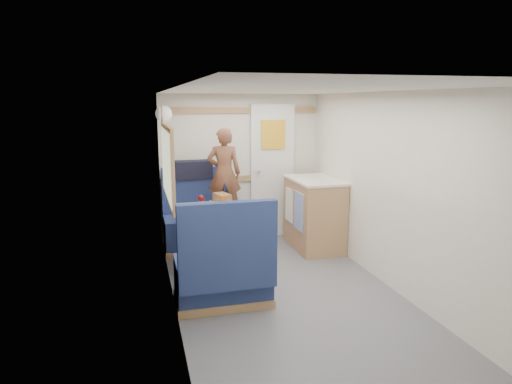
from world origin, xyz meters
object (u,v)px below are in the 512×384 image
object	(u,v)px
dinette_table	(209,224)
orange_fruit	(219,210)
person	(224,173)
tray	(219,214)
bench_near	(224,275)
beer_glass	(224,201)
dome_light	(164,114)
wine_glass	(201,199)
duffel_bag	(193,170)
galley_counter	(314,213)
pepper_grinder	(207,209)
tumbler_left	(193,215)
bench_far	(199,227)
cheese_block	(220,214)
bread_loaf	(222,198)
tumbler_right	(211,206)
salt_grinder	(210,206)

from	to	relation	value
dinette_table	orange_fruit	world-z (taller)	orange_fruit
person	tray	xyz separation A→B (m)	(-0.23, -0.90, -0.29)
bench_near	beer_glass	bearing A→B (deg)	78.91
dome_light	tray	size ratio (longest dim) A/B	0.58
dinette_table	wine_glass	size ratio (longest dim) A/B	5.48
duffel_bag	beer_glass	bearing A→B (deg)	-78.91
galley_counter	pepper_grinder	size ratio (longest dim) A/B	10.68
person	tumbler_left	bearing A→B (deg)	75.47
duffel_bag	pepper_grinder	bearing A→B (deg)	-93.71
tumbler_left	person	bearing A→B (deg)	63.42
dinette_table	bench_near	world-z (taller)	bench_near
bench_far	cheese_block	world-z (taller)	bench_far
orange_fruit	bread_loaf	size ratio (longest dim) A/B	0.27
pepper_grinder	dome_light	bearing A→B (deg)	110.38
dinette_table	bench_far	bearing A→B (deg)	90.00
bench_near	tray	xyz separation A→B (m)	(0.08, 0.65, 0.43)
tumbler_left	bread_loaf	world-z (taller)	bread_loaf
tumbler_right	beer_glass	size ratio (longest dim) A/B	1.00
bench_far	bench_near	size ratio (longest dim) A/B	1.00
tray	bread_loaf	size ratio (longest dim) A/B	1.37
cheese_block	orange_fruit	bearing A→B (deg)	88.61
cheese_block	pepper_grinder	xyz separation A→B (m)	(-0.10, 0.22, 0.01)
galley_counter	salt_grinder	xyz separation A→B (m)	(-1.44, -0.51, 0.30)
person	beer_glass	distance (m)	0.54
orange_fruit	galley_counter	bearing A→B (deg)	29.23
orange_fruit	bread_loaf	distance (m)	0.62
wine_glass	tumbler_left	size ratio (longest dim) A/B	1.62
tumbler_right	tray	bearing A→B (deg)	-78.40
pepper_grinder	galley_counter	bearing A→B (deg)	23.84
tray	bench_far	bearing A→B (deg)	94.34
tumbler_left	bread_loaf	xyz separation A→B (m)	(0.43, 0.73, 0.00)
tray	pepper_grinder	xyz separation A→B (m)	(-0.11, 0.10, 0.03)
bench_far	person	xyz separation A→B (m)	(0.31, -0.18, 0.72)
orange_fruit	pepper_grinder	xyz separation A→B (m)	(-0.11, 0.12, -0.01)
cheese_block	pepper_grinder	bearing A→B (deg)	115.23
duffel_bag	pepper_grinder	world-z (taller)	duffel_bag
bench_far	galley_counter	world-z (taller)	bench_far
tray	salt_grinder	world-z (taller)	salt_grinder
tumbler_left	salt_grinder	world-z (taller)	tumbler_left
dinette_table	galley_counter	world-z (taller)	galley_counter
cheese_block	beer_glass	bearing A→B (deg)	75.48
wine_glass	tumbler_right	distance (m)	0.14
bench_near	tumbler_right	distance (m)	1.00
dinette_table	cheese_block	size ratio (longest dim) A/B	10.05
bread_loaf	cheese_block	bearing A→B (deg)	-102.34
orange_fruit	beer_glass	bearing A→B (deg)	72.64
tray	wine_glass	size ratio (longest dim) A/B	2.05
galley_counter	bread_loaf	world-z (taller)	galley_counter
salt_grinder	pepper_grinder	bearing A→B (deg)	-111.51
duffel_bag	tray	world-z (taller)	duffel_bag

